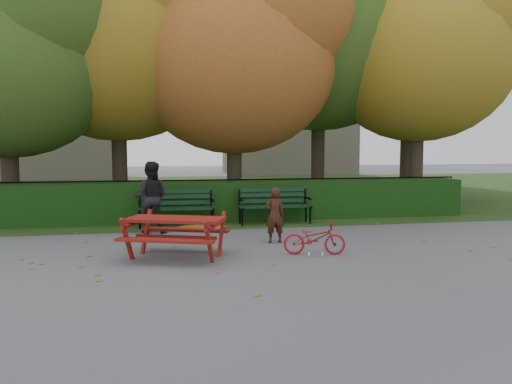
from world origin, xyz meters
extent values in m
plane|color=slate|center=(0.00, 0.00, 0.00)|extent=(90.00, 90.00, 0.00)
plane|color=black|center=(0.00, 14.00, 0.01)|extent=(90.00, 90.00, 0.00)
cube|color=#B1A08C|center=(-9.00, 26.00, 7.50)|extent=(10.00, 7.00, 15.00)
cube|color=#B1A08C|center=(8.00, 28.00, 6.00)|extent=(9.00, 6.00, 12.00)
cube|color=black|center=(0.00, 4.50, 0.50)|extent=(13.00, 0.90, 1.00)
cube|color=black|center=(0.00, 5.30, 0.08)|extent=(14.00, 0.04, 0.04)
cube|color=black|center=(0.00, 5.30, 1.00)|extent=(14.00, 0.04, 0.04)
cylinder|color=black|center=(-3.00, 5.30, 0.50)|extent=(0.03, 0.03, 1.00)
cylinder|color=black|center=(0.00, 5.30, 0.50)|extent=(0.03, 0.03, 1.00)
cylinder|color=black|center=(3.00, 5.30, 0.50)|extent=(0.03, 0.03, 1.00)
cylinder|color=black|center=(6.50, 5.30, 0.50)|extent=(0.03, 0.03, 1.00)
cylinder|color=#31241C|center=(-5.50, 5.80, 1.31)|extent=(0.44, 0.44, 2.62)
ellipsoid|color=#2A4E1C|center=(-5.50, 5.80, 4.12)|extent=(5.60, 5.60, 5.04)
sphere|color=#2A4E1C|center=(-4.52, 5.10, 5.38)|extent=(4.20, 4.20, 4.20)
cylinder|color=#31241C|center=(-2.80, 7.00, 1.57)|extent=(0.44, 0.44, 3.15)
ellipsoid|color=olive|center=(-2.80, 7.00, 4.95)|extent=(6.40, 6.40, 5.76)
cylinder|color=#31241C|center=(0.50, 6.20, 1.40)|extent=(0.44, 0.44, 2.80)
ellipsoid|color=maroon|center=(0.50, 6.20, 4.40)|extent=(6.00, 6.00, 5.40)
sphere|color=maroon|center=(1.55, 5.45, 5.75)|extent=(4.50, 4.50, 4.50)
cylinder|color=#31241C|center=(3.50, 7.50, 1.75)|extent=(0.44, 0.44, 3.50)
ellipsoid|color=#2A4E1C|center=(3.50, 7.50, 5.50)|extent=(6.80, 6.80, 6.12)
cylinder|color=#31241C|center=(6.20, 6.00, 1.49)|extent=(0.44, 0.44, 2.97)
ellipsoid|color=olive|center=(6.20, 6.00, 4.68)|extent=(5.80, 5.80, 5.22)
sphere|color=olive|center=(7.21, 5.28, 5.98)|extent=(4.35, 4.35, 4.35)
cylinder|color=#31241C|center=(8.00, 10.00, 1.57)|extent=(0.44, 0.44, 3.15)
ellipsoid|color=#2A4E1C|center=(8.00, 10.00, 4.95)|extent=(6.00, 6.00, 5.40)
sphere|color=#2A4E1C|center=(9.05, 9.25, 6.30)|extent=(4.50, 4.50, 4.50)
cube|color=black|center=(-1.30, 3.42, 0.44)|extent=(1.80, 0.12, 0.04)
cube|color=black|center=(-1.30, 3.60, 0.44)|extent=(1.80, 0.12, 0.04)
cube|color=black|center=(-1.30, 3.78, 0.44)|extent=(1.80, 0.12, 0.04)
cube|color=black|center=(-1.30, 3.87, 0.55)|extent=(1.80, 0.05, 0.10)
cube|color=black|center=(-1.30, 3.87, 0.70)|extent=(1.80, 0.05, 0.10)
cube|color=black|center=(-1.30, 3.87, 0.83)|extent=(1.80, 0.05, 0.10)
cube|color=black|center=(-2.15, 3.60, 0.42)|extent=(0.05, 0.55, 0.06)
cube|color=black|center=(-2.15, 3.87, 0.65)|extent=(0.05, 0.05, 0.41)
cylinder|color=black|center=(-2.15, 3.42, 0.22)|extent=(0.05, 0.05, 0.44)
cylinder|color=black|center=(-2.15, 3.78, 0.22)|extent=(0.05, 0.05, 0.44)
cube|color=black|center=(-2.15, 3.62, 0.62)|extent=(0.05, 0.45, 0.04)
cube|color=black|center=(-0.45, 3.60, 0.42)|extent=(0.05, 0.55, 0.06)
cube|color=black|center=(-0.45, 3.87, 0.65)|extent=(0.05, 0.05, 0.41)
cylinder|color=black|center=(-0.45, 3.42, 0.22)|extent=(0.05, 0.05, 0.44)
cylinder|color=black|center=(-0.45, 3.78, 0.22)|extent=(0.05, 0.05, 0.44)
cube|color=black|center=(-0.45, 3.62, 0.62)|extent=(0.05, 0.45, 0.04)
cube|color=black|center=(1.10, 3.42, 0.44)|extent=(1.80, 0.12, 0.04)
cube|color=black|center=(1.10, 3.60, 0.44)|extent=(1.80, 0.12, 0.04)
cube|color=black|center=(1.10, 3.78, 0.44)|extent=(1.80, 0.12, 0.04)
cube|color=black|center=(1.10, 3.87, 0.55)|extent=(1.80, 0.05, 0.10)
cube|color=black|center=(1.10, 3.87, 0.70)|extent=(1.80, 0.05, 0.10)
cube|color=black|center=(1.10, 3.87, 0.83)|extent=(1.80, 0.05, 0.10)
cube|color=black|center=(0.25, 3.60, 0.42)|extent=(0.05, 0.55, 0.06)
cube|color=black|center=(0.25, 3.87, 0.65)|extent=(0.05, 0.05, 0.41)
cylinder|color=black|center=(0.25, 3.42, 0.22)|extent=(0.05, 0.05, 0.44)
cylinder|color=black|center=(0.25, 3.78, 0.22)|extent=(0.05, 0.05, 0.44)
cube|color=black|center=(0.25, 3.62, 0.62)|extent=(0.05, 0.45, 0.04)
cube|color=black|center=(1.95, 3.60, 0.42)|extent=(0.05, 0.55, 0.06)
cube|color=black|center=(1.95, 3.87, 0.65)|extent=(0.05, 0.05, 0.41)
cylinder|color=black|center=(1.95, 3.42, 0.22)|extent=(0.05, 0.05, 0.44)
cylinder|color=black|center=(1.95, 3.78, 0.22)|extent=(0.05, 0.05, 0.44)
cube|color=black|center=(1.95, 3.62, 0.62)|extent=(0.05, 0.45, 0.04)
cube|color=maroon|center=(-1.46, 0.23, 0.66)|extent=(1.75, 1.22, 0.05)
cube|color=maroon|center=(-1.66, -0.27, 0.39)|extent=(1.58, 0.80, 0.04)
cube|color=maroon|center=(-1.26, 0.73, 0.39)|extent=(1.58, 0.80, 0.04)
cube|color=maroon|center=(-2.26, 0.11, 0.36)|extent=(0.22, 0.45, 0.78)
cube|color=maroon|center=(-1.96, 0.86, 0.36)|extent=(0.22, 0.45, 0.78)
cube|color=maroon|center=(-2.11, 0.48, 0.59)|extent=(0.50, 1.14, 0.05)
cube|color=maroon|center=(-0.96, -0.41, 0.36)|extent=(0.22, 0.45, 0.78)
cube|color=maroon|center=(-0.66, 0.34, 0.36)|extent=(0.22, 0.45, 0.78)
cube|color=maroon|center=(-0.81, -0.03, 0.59)|extent=(0.50, 1.14, 0.05)
cube|color=maroon|center=(-1.46, 0.23, 0.36)|extent=(1.35, 0.58, 0.05)
ellipsoid|color=brown|center=(-0.76, 3.19, 0.04)|extent=(1.34, 1.09, 0.08)
imported|color=#381B12|center=(0.51, 1.24, 0.55)|extent=(0.40, 0.27, 1.09)
imported|color=black|center=(-1.89, 2.90, 0.79)|extent=(0.87, 0.73, 1.58)
imported|color=#AB0F21|center=(0.94, 0.01, 0.28)|extent=(1.14, 0.61, 0.57)
camera|label=1|loc=(-1.79, -8.25, 1.86)|focal=35.00mm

